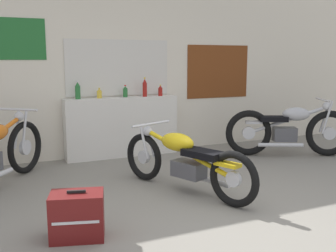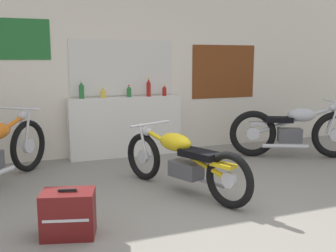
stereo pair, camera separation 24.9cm
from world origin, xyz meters
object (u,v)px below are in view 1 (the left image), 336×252
(bottle_right_center, at_px, (145,88))
(bottle_rightmost, at_px, (160,91))
(motorcycle_silver, at_px, (289,130))
(hard_case_darkred, at_px, (77,216))
(motorcycle_yellow, at_px, (184,160))
(bottle_center, at_px, (125,92))
(bottle_leftmost, at_px, (78,91))
(bottle_left_center, at_px, (99,94))

(bottle_right_center, distance_m, bottle_rightmost, 0.29)
(motorcycle_silver, xyz_separation_m, hard_case_darkred, (-3.79, -1.66, -0.23))
(motorcycle_yellow, relative_size, motorcycle_silver, 0.99)
(bottle_rightmost, height_order, motorcycle_silver, bottle_rightmost)
(bottle_center, bearing_deg, hard_case_darkred, -116.05)
(bottle_center, relative_size, motorcycle_silver, 0.10)
(bottle_leftmost, height_order, bottle_rightmost, bottle_leftmost)
(bottle_rightmost, bearing_deg, motorcycle_yellow, -104.79)
(motorcycle_silver, bearing_deg, hard_case_darkred, -156.41)
(bottle_center, xyz_separation_m, motorcycle_yellow, (0.08, -2.01, -0.67))
(bottle_center, xyz_separation_m, bottle_rightmost, (0.61, -0.02, -0.00))
(bottle_center, distance_m, motorcycle_silver, 2.75)
(bottle_center, height_order, motorcycle_yellow, bottle_center)
(motorcycle_yellow, xyz_separation_m, hard_case_darkred, (-1.42, -0.73, -0.18))
(bottle_leftmost, relative_size, motorcycle_yellow, 0.15)
(motorcycle_silver, distance_m, hard_case_darkred, 4.15)
(bottle_center, distance_m, bottle_right_center, 0.33)
(bottle_left_center, distance_m, motorcycle_silver, 3.14)
(bottle_left_center, xyz_separation_m, hard_case_darkred, (-0.91, -2.74, -0.84))
(bottle_left_center, height_order, motorcycle_silver, bottle_left_center)
(bottle_left_center, bearing_deg, bottle_leftmost, -179.83)
(bottle_left_center, relative_size, motorcycle_silver, 0.08)
(hard_case_darkred, bearing_deg, bottle_rightmost, 54.40)
(bottle_left_center, bearing_deg, bottle_right_center, -2.92)
(bottle_right_center, relative_size, bottle_rightmost, 1.70)
(bottle_rightmost, relative_size, motorcycle_silver, 0.10)
(bottle_rightmost, bearing_deg, bottle_leftmost, 179.13)
(motorcycle_silver, bearing_deg, bottle_rightmost, 150.09)
(bottle_center, distance_m, bottle_rightmost, 0.61)
(motorcycle_silver, relative_size, hard_case_darkred, 3.59)
(bottle_rightmost, distance_m, motorcycle_yellow, 2.16)
(bottle_leftmost, relative_size, bottle_left_center, 1.76)
(bottle_right_center, distance_m, motorcycle_silver, 2.47)
(bottle_left_center, xyz_separation_m, motorcycle_silver, (2.88, -1.08, -0.61))
(bottle_leftmost, height_order, hard_case_darkred, bottle_leftmost)
(bottle_center, relative_size, hard_case_darkred, 0.37)
(bottle_left_center, relative_size, bottle_center, 0.83)
(bottle_rightmost, xyz_separation_m, motorcycle_silver, (1.85, -1.06, -0.62))
(motorcycle_silver, height_order, hard_case_darkred, motorcycle_silver)
(bottle_left_center, height_order, bottle_right_center, bottle_right_center)
(bottle_leftmost, distance_m, bottle_left_center, 0.34)
(bottle_rightmost, bearing_deg, bottle_right_center, -176.70)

